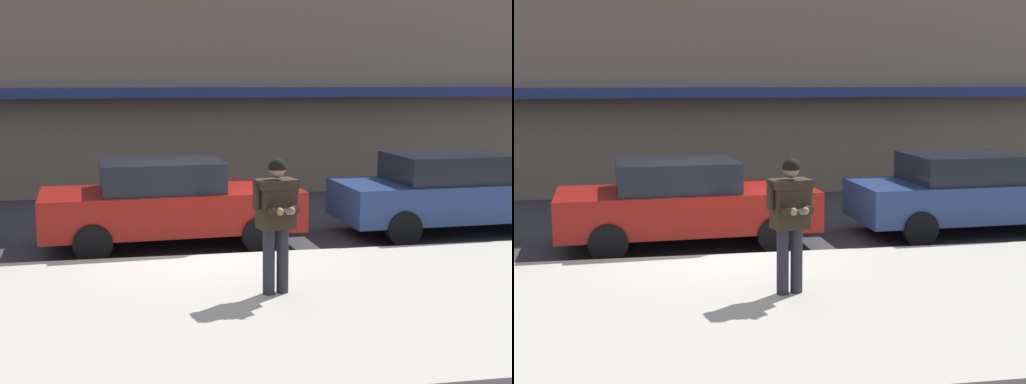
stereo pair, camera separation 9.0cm
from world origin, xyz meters
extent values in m
plane|color=#333338|center=(0.00, 0.00, 0.00)|extent=(80.00, 80.00, 0.00)
cube|color=#A8A399|center=(1.00, -2.85, 0.07)|extent=(32.00, 5.30, 0.14)
cube|color=silver|center=(1.00, 0.05, 0.00)|extent=(28.00, 0.12, 0.01)
cube|color=navy|center=(1.00, 6.15, 2.60)|extent=(26.60, 0.70, 0.24)
cube|color=maroon|center=(-0.41, 1.07, 0.67)|extent=(4.60, 2.09, 0.70)
cube|color=black|center=(-0.59, 1.05, 1.28)|extent=(2.17, 1.76, 0.52)
cylinder|color=black|center=(0.93, 2.00, 0.32)|extent=(0.65, 0.26, 0.64)
cylinder|color=black|center=(1.03, 0.30, 0.32)|extent=(0.65, 0.26, 0.64)
cylinder|color=black|center=(-1.86, 1.83, 0.32)|extent=(0.65, 0.26, 0.64)
cylinder|color=black|center=(-1.75, 0.13, 0.32)|extent=(0.65, 0.26, 0.64)
cube|color=navy|center=(4.98, 1.23, 0.67)|extent=(4.59, 2.05, 0.70)
cube|color=black|center=(4.80, 1.22, 1.28)|extent=(2.15, 1.74, 0.52)
cylinder|color=black|center=(6.33, 2.16, 0.32)|extent=(0.65, 0.25, 0.64)
cylinder|color=black|center=(3.54, 2.01, 0.32)|extent=(0.65, 0.25, 0.64)
cylinder|color=black|center=(3.63, 0.30, 0.32)|extent=(0.65, 0.25, 0.64)
cylinder|color=#23232B|center=(0.83, -2.44, 0.58)|extent=(0.16, 0.16, 0.88)
cylinder|color=#23232B|center=(0.63, -2.48, 0.58)|extent=(0.16, 0.16, 0.88)
cube|color=black|center=(0.73, -2.46, 1.34)|extent=(0.51, 0.39, 0.64)
cube|color=black|center=(0.73, -2.46, 1.61)|extent=(0.58, 0.45, 0.12)
cylinder|color=black|center=(0.99, -2.40, 1.45)|extent=(0.11, 0.11, 0.30)
cylinder|color=black|center=(0.91, -2.58, 1.30)|extent=(0.16, 0.31, 0.10)
sphere|color=#8C6647|center=(0.88, -2.74, 1.30)|extent=(0.10, 0.10, 0.10)
cylinder|color=black|center=(0.47, -2.52, 1.45)|extent=(0.11, 0.11, 0.30)
cylinder|color=black|center=(0.62, -2.65, 1.30)|extent=(0.16, 0.31, 0.10)
sphere|color=#8C6647|center=(0.72, -2.77, 1.30)|extent=(0.10, 0.10, 0.10)
cube|color=black|center=(0.81, -2.79, 1.30)|extent=(0.11, 0.15, 0.07)
sphere|color=#8C6647|center=(0.74, -2.49, 1.80)|extent=(0.22, 0.22, 0.22)
sphere|color=black|center=(0.74, -2.49, 1.83)|extent=(0.23, 0.23, 0.23)
camera|label=1|loc=(-1.16, -11.40, 2.98)|focal=50.00mm
camera|label=2|loc=(-1.07, -11.41, 2.98)|focal=50.00mm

